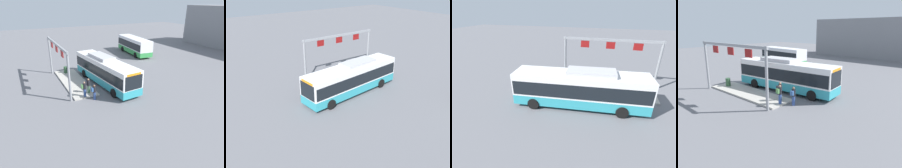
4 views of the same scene
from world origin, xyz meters
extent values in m
plane|color=slate|center=(0.00, 0.00, 0.00)|extent=(120.00, 120.00, 0.00)
cube|color=#B2ADA3|center=(-2.04, -3.43, 0.08)|extent=(10.00, 2.80, 0.16)
cube|color=teal|center=(0.00, 0.00, 0.77)|extent=(11.58, 3.62, 0.85)
cube|color=white|center=(0.00, 0.00, 2.15)|extent=(11.58, 3.62, 1.90)
cube|color=black|center=(0.00, 0.00, 1.95)|extent=(11.35, 3.64, 1.20)
cube|color=black|center=(5.68, 0.57, 2.05)|extent=(0.25, 2.12, 1.50)
cube|color=#B7B7BC|center=(-0.85, -0.09, 3.28)|extent=(4.14, 2.14, 0.36)
cube|color=orange|center=(5.61, 0.56, 2.90)|extent=(0.29, 1.75, 0.28)
cylinder|color=black|center=(3.75, 1.58, 0.50)|extent=(1.02, 0.40, 1.00)
cylinder|color=black|center=(3.99, -0.81, 0.50)|extent=(1.02, 0.40, 1.00)
cylinder|color=black|center=(-3.59, 0.85, 0.50)|extent=(1.02, 0.40, 1.00)
cylinder|color=black|center=(-3.36, -1.54, 0.50)|extent=(1.02, 0.40, 1.00)
cylinder|color=#334C8C|center=(2.65, -3.61, 0.58)|extent=(0.30, 0.30, 0.85)
cylinder|color=black|center=(2.65, -3.61, 1.31)|extent=(0.37, 0.37, 0.60)
sphere|color=#9E755B|center=(2.65, -3.61, 1.72)|extent=(0.22, 0.22, 0.22)
cube|color=#4C8447|center=(2.63, -3.87, 1.34)|extent=(0.29, 0.20, 0.40)
cylinder|color=#334C8C|center=(3.54, -2.85, 0.42)|extent=(0.32, 0.32, 0.85)
cylinder|color=black|center=(3.54, -2.85, 1.15)|extent=(0.38, 0.38, 0.60)
sphere|color=brown|center=(3.54, -2.85, 1.56)|extent=(0.22, 0.22, 0.22)
cube|color=#335993|center=(3.57, -3.11, 1.18)|extent=(0.30, 0.22, 0.40)
cylinder|color=#476B4C|center=(2.00, -2.92, 0.58)|extent=(0.33, 0.33, 0.85)
cylinder|color=black|center=(2.00, -2.92, 1.31)|extent=(0.40, 0.40, 0.60)
sphere|color=#9E755B|center=(2.00, -2.92, 1.72)|extent=(0.22, 0.22, 0.22)
cube|color=#26262D|center=(1.95, -3.18, 1.34)|extent=(0.31, 0.23, 0.40)
cylinder|color=gray|center=(-6.93, -5.17, 2.60)|extent=(0.24, 0.24, 5.20)
cylinder|color=gray|center=(2.76, -5.17, 2.60)|extent=(0.24, 0.24, 5.20)
cube|color=gray|center=(-2.09, -5.17, 5.05)|extent=(10.09, 0.20, 0.24)
cube|color=maroon|center=(-4.75, -5.17, 4.50)|extent=(0.90, 0.08, 0.70)
cube|color=maroon|center=(-2.09, -5.17, 4.50)|extent=(0.90, 0.08, 0.70)
cube|color=maroon|center=(0.58, -5.17, 4.50)|extent=(0.90, 0.08, 0.70)
cylinder|color=#2D5133|center=(-5.75, -3.48, 0.61)|extent=(0.52, 0.52, 0.90)
camera|label=1|loc=(21.21, -9.68, 9.60)|focal=32.11mm
camera|label=2|loc=(14.97, 18.29, 11.83)|focal=38.70mm
camera|label=3|loc=(-2.21, 12.80, 8.18)|focal=26.81mm
camera|label=4|loc=(14.50, -15.55, 6.48)|focal=32.85mm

